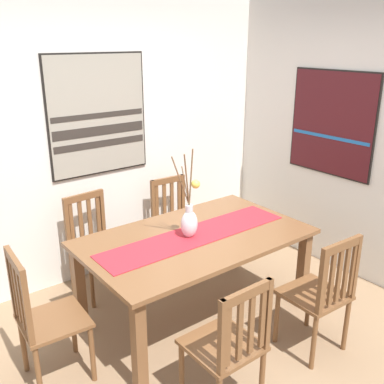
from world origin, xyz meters
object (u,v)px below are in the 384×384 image
(chair_2, at_px, (43,317))
(chair_0, at_px, (175,220))
(chair_4, at_px, (229,345))
(painting_on_back_wall, at_px, (98,115))
(centerpiece_vase, at_px, (190,219))
(painting_on_side_wall, at_px, (332,123))
(dining_table, at_px, (195,246))
(chair_3, at_px, (321,292))
(chair_1, at_px, (94,242))

(chair_2, bearing_deg, chair_0, 27.11)
(chair_4, relative_size, painting_on_back_wall, 0.86)
(centerpiece_vase, height_order, chair_2, centerpiece_vase)
(chair_0, xyz_separation_m, chair_2, (-1.68, -0.86, 0.03))
(painting_on_back_wall, relative_size, painting_on_side_wall, 1.09)
(centerpiece_vase, bearing_deg, chair_0, 61.07)
(chair_2, xyz_separation_m, chair_4, (0.79, -0.94, -0.01))
(dining_table, distance_m, chair_4, 1.04)
(chair_0, height_order, painting_on_side_wall, painting_on_side_wall)
(chair_0, distance_m, chair_3, 1.79)
(chair_2, bearing_deg, painting_on_side_wall, -0.46)
(painting_on_side_wall, bearing_deg, dining_table, 179.90)
(centerpiece_vase, height_order, chair_3, centerpiece_vase)
(chair_3, relative_size, painting_on_back_wall, 0.87)
(chair_2, relative_size, chair_3, 1.03)
(chair_1, relative_size, painting_on_back_wall, 0.84)
(chair_0, distance_m, chair_2, 1.89)
(centerpiece_vase, bearing_deg, painting_on_back_wall, 97.07)
(chair_2, distance_m, painting_on_side_wall, 3.07)
(centerpiece_vase, xyz_separation_m, chair_2, (-1.20, 0.02, -0.40))
(chair_1, height_order, chair_4, chair_4)
(dining_table, bearing_deg, chair_4, -116.64)
(dining_table, height_order, painting_on_back_wall, painting_on_back_wall)
(dining_table, relative_size, chair_1, 1.96)
(chair_3, distance_m, chair_4, 0.91)
(chair_3, bearing_deg, chair_0, 90.46)
(chair_4, bearing_deg, chair_1, 90.38)
(centerpiece_vase, xyz_separation_m, chair_3, (0.50, -0.91, -0.40))
(chair_3, bearing_deg, dining_table, 116.14)
(chair_1, relative_size, chair_3, 0.96)
(chair_4, bearing_deg, chair_2, 130.11)
(chair_0, relative_size, chair_2, 0.91)
(chair_0, height_order, chair_1, chair_1)
(painting_on_back_wall, xyz_separation_m, painting_on_side_wall, (1.87, -1.19, -0.11))
(painting_on_back_wall, bearing_deg, chair_4, -97.03)
(chair_2, height_order, chair_3, chair_2)
(centerpiece_vase, bearing_deg, dining_table, -3.77)
(dining_table, height_order, chair_2, chair_2)
(chair_4, bearing_deg, painting_on_side_wall, 23.23)
(centerpiece_vase, relative_size, chair_0, 0.82)
(chair_0, xyz_separation_m, chair_4, (-0.89, -1.80, 0.01))
(dining_table, bearing_deg, chair_2, 179.04)
(dining_table, distance_m, chair_2, 1.26)
(dining_table, bearing_deg, centerpiece_vase, 176.23)
(chair_4, xyz_separation_m, painting_on_back_wall, (0.26, 2.11, 1.08))
(centerpiece_vase, distance_m, chair_1, 1.06)
(dining_table, xyz_separation_m, chair_1, (-0.47, 0.89, -0.16))
(chair_0, xyz_separation_m, painting_on_back_wall, (-0.63, 0.31, 1.09))
(chair_0, height_order, chair_4, chair_4)
(dining_table, relative_size, centerpiece_vase, 2.45)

